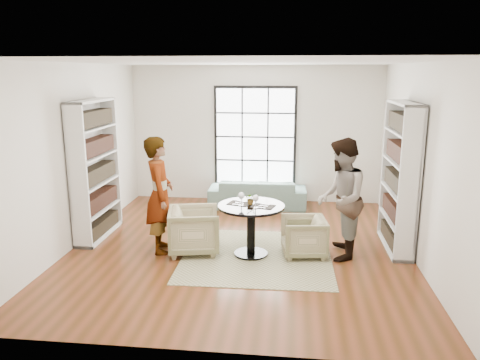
# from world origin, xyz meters

# --- Properties ---
(ground) EXTENTS (6.00, 6.00, 0.00)m
(ground) POSITION_xyz_m (0.00, 0.00, 0.00)
(ground) COLOR brown
(room_shell) EXTENTS (6.00, 6.01, 6.00)m
(room_shell) POSITION_xyz_m (0.00, 0.54, 1.26)
(room_shell) COLOR silver
(room_shell) RESTS_ON ground
(rug) EXTENTS (2.37, 2.37, 0.01)m
(rug) POSITION_xyz_m (0.31, -0.35, 0.01)
(rug) COLOR tan
(rug) RESTS_ON ground
(pedestal_table) EXTENTS (1.04, 1.04, 0.83)m
(pedestal_table) POSITION_xyz_m (0.21, -0.31, 0.60)
(pedestal_table) COLOR black
(pedestal_table) RESTS_ON ground
(sofa) EXTENTS (2.09, 0.86, 0.61)m
(sofa) POSITION_xyz_m (0.10, 2.45, 0.30)
(sofa) COLOR gray
(sofa) RESTS_ON ground
(armchair_left) EXTENTS (0.95, 0.93, 0.73)m
(armchair_left) POSITION_xyz_m (-0.71, -0.27, 0.37)
(armchair_left) COLOR tan
(armchair_left) RESTS_ON ground
(armchair_right) EXTENTS (0.76, 0.75, 0.62)m
(armchair_right) POSITION_xyz_m (1.04, -0.22, 0.31)
(armchair_right) COLOR tan
(armchair_right) RESTS_ON ground
(person_left) EXTENTS (0.61, 0.78, 1.88)m
(person_left) POSITION_xyz_m (-1.26, -0.27, 0.94)
(person_left) COLOR gray
(person_left) RESTS_ON ground
(person_right) EXTENTS (0.80, 0.99, 1.89)m
(person_right) POSITION_xyz_m (1.59, -0.22, 0.94)
(person_right) COLOR gray
(person_right) RESTS_ON ground
(placemat_left) EXTENTS (0.40, 0.34, 0.01)m
(placemat_left) POSITION_xyz_m (0.02, -0.25, 0.83)
(placemat_left) COLOR #282522
(placemat_left) RESTS_ON pedestal_table
(placemat_right) EXTENTS (0.40, 0.34, 0.01)m
(placemat_right) POSITION_xyz_m (0.40, -0.37, 0.83)
(placemat_right) COLOR #282522
(placemat_right) RESTS_ON pedestal_table
(cutlery_left) EXTENTS (0.20, 0.25, 0.01)m
(cutlery_left) POSITION_xyz_m (0.02, -0.25, 0.84)
(cutlery_left) COLOR silver
(cutlery_left) RESTS_ON placemat_left
(cutlery_right) EXTENTS (0.20, 0.25, 0.01)m
(cutlery_right) POSITION_xyz_m (0.40, -0.37, 0.84)
(cutlery_right) COLOR silver
(cutlery_right) RESTS_ON placemat_right
(wine_glass_left) EXTENTS (0.10, 0.10, 0.21)m
(wine_glass_left) POSITION_xyz_m (0.06, -0.36, 0.99)
(wine_glass_left) COLOR silver
(wine_glass_left) RESTS_ON pedestal_table
(wine_glass_right) EXTENTS (0.10, 0.10, 0.21)m
(wine_glass_right) POSITION_xyz_m (0.29, -0.48, 0.98)
(wine_glass_right) COLOR silver
(wine_glass_right) RESTS_ON pedestal_table
(flower_centerpiece) EXTENTS (0.20, 0.18, 0.19)m
(flower_centerpiece) POSITION_xyz_m (0.20, -0.27, 0.92)
(flower_centerpiece) COLOR gray
(flower_centerpiece) RESTS_ON pedestal_table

